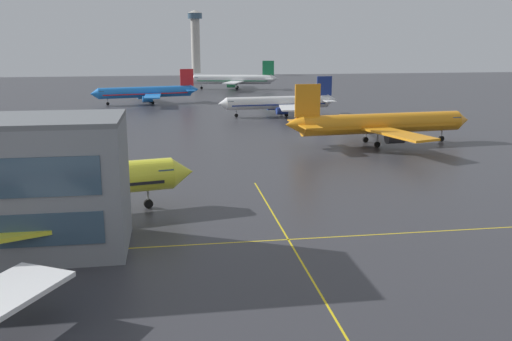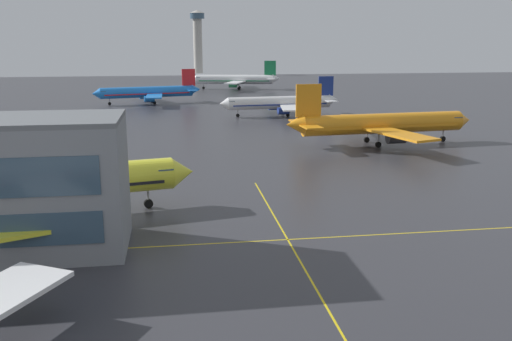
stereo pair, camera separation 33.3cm
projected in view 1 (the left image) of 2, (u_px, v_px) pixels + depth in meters
airliner_second_row at (25, 186)px, 63.82m from camera, size 39.31×33.41×12.27m
airliner_third_row at (379, 124)px, 109.65m from camera, size 39.66×34.08×12.32m
airliner_far_left_stand at (279, 103)px, 150.23m from camera, size 33.75×29.00×10.49m
airliner_far_right_stand at (147, 92)px, 177.45m from camera, size 34.65×29.43×10.83m
airliner_distant_taxiway at (234, 80)px, 226.94m from camera, size 37.18×31.65×11.60m
taxiway_markings at (345, 336)px, 39.70m from camera, size 125.67×86.96×0.01m
control_tower at (195, 37)px, 325.13m from camera, size 8.82×8.82×36.41m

